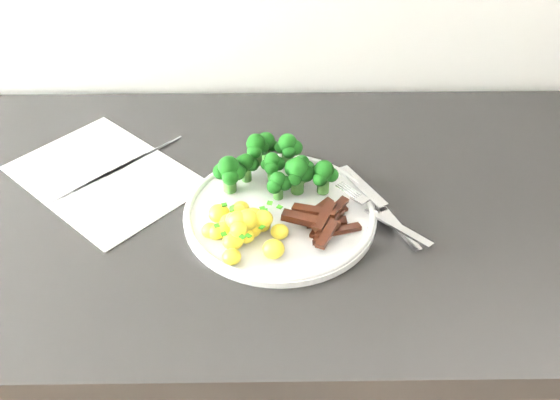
{
  "coord_description": "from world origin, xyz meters",
  "views": [
    {
      "loc": [
        0.12,
        1.0,
        1.47
      ],
      "look_at": [
        0.13,
        1.64,
        0.93
      ],
      "focal_mm": 39.68,
      "sensor_mm": 36.0,
      "label": 1
    }
  ],
  "objects": [
    {
      "name": "fork",
      "position": [
        0.27,
        1.62,
        0.92
      ],
      "size": [
        0.12,
        0.14,
        0.02
      ],
      "color": "silver",
      "rests_on": "plate"
    },
    {
      "name": "broccoli",
      "position": [
        0.12,
        1.71,
        0.94
      ],
      "size": [
        0.18,
        0.12,
        0.06
      ],
      "color": "#306023",
      "rests_on": "plate"
    },
    {
      "name": "potatoes",
      "position": [
        0.08,
        1.6,
        0.93
      ],
      "size": [
        0.11,
        0.11,
        0.04
      ],
      "color": "yellow",
      "rests_on": "plate"
    },
    {
      "name": "beef_strips",
      "position": [
        0.19,
        1.61,
        0.92
      ],
      "size": [
        0.11,
        0.11,
        0.03
      ],
      "color": "black",
      "rests_on": "plate"
    },
    {
      "name": "counter",
      "position": [
        0.04,
        1.67,
        0.45
      ],
      "size": [
        2.4,
        0.6,
        0.9
      ],
      "color": "black",
      "rests_on": "ground"
    },
    {
      "name": "knife",
      "position": [
        0.28,
        1.63,
        0.91
      ],
      "size": [
        0.1,
        0.18,
        0.02
      ],
      "color": "silver",
      "rests_on": "plate"
    },
    {
      "name": "plate",
      "position": [
        0.13,
        1.64,
        0.91
      ],
      "size": [
        0.27,
        0.27,
        0.02
      ],
      "color": "white",
      "rests_on": "counter"
    },
    {
      "name": "recipe_paper",
      "position": [
        -0.13,
        1.74,
        0.9
      ],
      "size": [
        0.33,
        0.32,
        0.0
      ],
      "color": "white",
      "rests_on": "counter"
    }
  ]
}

